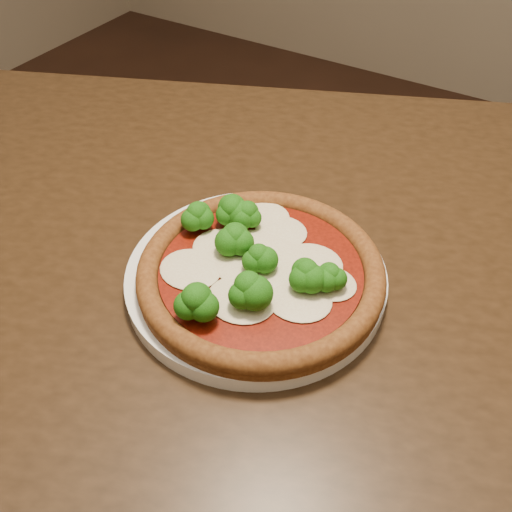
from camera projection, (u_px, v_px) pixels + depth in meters
The scene contains 4 objects.
floor at pixel (244, 497), 1.21m from camera, with size 4.00×4.00×0.00m, color black.
dining_table at pixel (286, 302), 0.73m from camera, with size 1.53×1.24×0.75m.
plate at pixel (256, 277), 0.62m from camera, with size 0.28×0.28×0.02m, color white.
pizza at pixel (258, 268), 0.59m from camera, with size 0.26×0.26×0.06m.
Camera 1 is at (0.29, -0.43, 1.20)m, focal length 40.00 mm.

